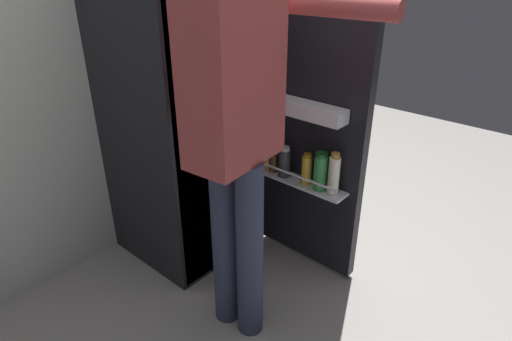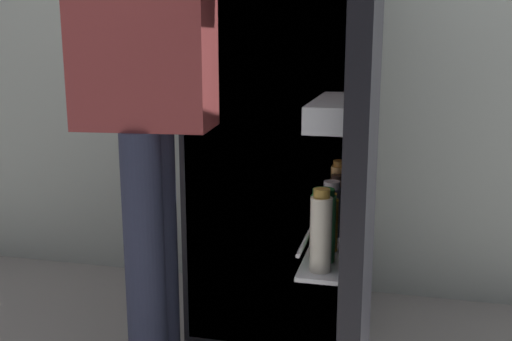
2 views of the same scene
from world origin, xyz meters
The scene contains 3 objects.
kitchen_wall centered at (0.00, 0.94, 1.22)m, with size 4.40×0.10×2.43m, color beige.
refrigerator centered at (0.03, 0.51, 0.89)m, with size 0.70×1.26×1.79m.
person centered at (-0.27, -0.11, 1.07)m, with size 0.59×0.70×1.77m.
Camera 2 is at (0.45, -1.75, 1.15)m, focal length 42.25 mm.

